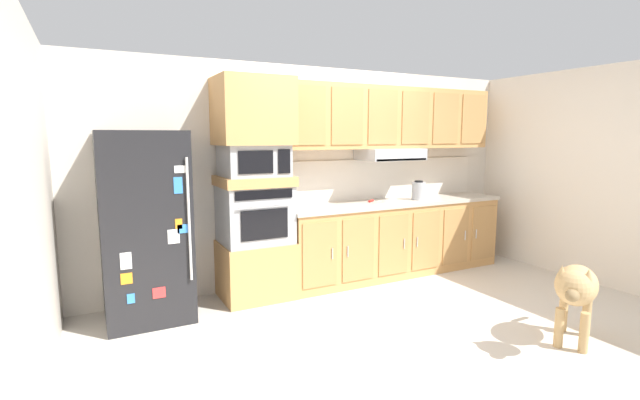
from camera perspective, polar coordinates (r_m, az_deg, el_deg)
name	(u,v)px	position (r m, az deg, el deg)	size (l,w,h in m)	color
ground_plane	(366,305)	(4.74, 5.90, -13.09)	(9.60, 9.60, 0.00)	beige
back_kitchen_wall	(317,175)	(5.40, -0.38, 3.23)	(6.20, 0.12, 2.50)	beige
side_panel_left	(33,203)	(3.73, -32.65, -0.28)	(0.12, 7.10, 2.50)	beige
side_panel_right	(553,173)	(6.42, 27.50, 3.09)	(0.12, 7.10, 2.50)	silver
refrigerator	(145,227)	(4.46, -21.33, -3.18)	(0.76, 0.73, 1.76)	black
oven_base_cabinet	(256,269)	(4.90, -8.13, -8.71)	(0.74, 0.62, 0.60)	tan
built_in_oven	(255,214)	(4.75, -8.26, -1.78)	(0.70, 0.62, 0.60)	#A8AAAF
appliance_mid_shelf	(254,181)	(4.71, -8.36, 2.42)	(0.74, 0.62, 0.10)	tan
microwave	(254,161)	(4.69, -8.40, 4.97)	(0.64, 0.54, 0.32)	#A8AAAF
appliance_upper_cabinet	(253,111)	(4.69, -8.54, 11.07)	(0.74, 0.62, 0.68)	tan
lower_cabinet_run	(395,239)	(5.69, 9.46, -4.89)	(2.90, 0.63, 0.88)	tan
countertop_slab	(395,202)	(5.61, 9.54, -0.30)	(2.94, 0.64, 0.04)	#BCB2A3
backsplash_panel	(382,179)	(5.81, 7.90, 2.71)	(2.94, 0.02, 0.50)	silver
upper_cabinet_with_hood	(391,120)	(5.65, 9.01, 9.96)	(2.90, 0.48, 0.88)	tan
screwdriver	(372,201)	(5.45, 6.59, -0.12)	(0.16, 0.17, 0.03)	red
electric_kettle	(418,191)	(5.75, 12.40, 1.17)	(0.17, 0.17, 0.24)	#A8AAAF
dog	(575,289)	(4.25, 29.68, -9.74)	(0.91, 0.59, 0.73)	tan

